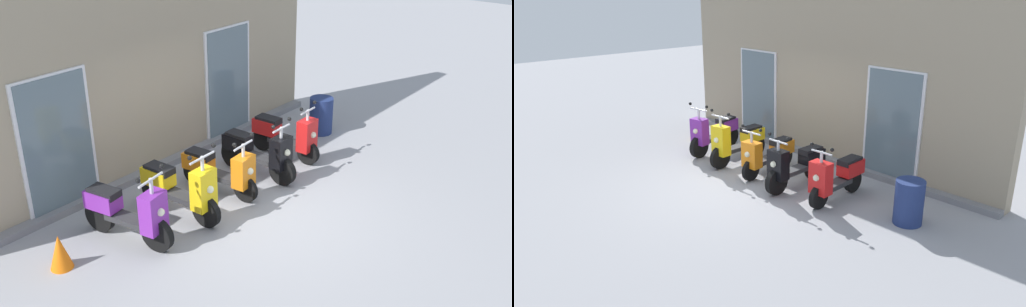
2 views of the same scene
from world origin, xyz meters
TOP-DOWN VIEW (x-y plane):
  - ground_plane at (0.00, 0.00)m, footprint 40.00×40.00m
  - storefront_facade at (0.00, 2.63)m, footprint 8.70×0.50m
  - scooter_purple at (-1.92, 0.96)m, footprint 0.65×1.61m
  - scooter_yellow at (-0.95, 0.86)m, footprint 0.60×1.62m
  - scooter_orange at (0.01, 0.91)m, footprint 0.56×1.55m
  - scooter_black at (0.92, 0.81)m, footprint 0.53×1.64m
  - scooter_red at (1.87, 0.89)m, footprint 0.52×1.51m
  - trash_bin at (3.31, 1.05)m, footprint 0.49×0.49m
  - traffic_cone at (-2.97, 1.17)m, footprint 0.32×0.32m

SIDE VIEW (x-z plane):
  - ground_plane at x=0.00m, z-range 0.00..0.00m
  - traffic_cone at x=-2.97m, z-range 0.00..0.52m
  - trash_bin at x=3.31m, z-range 0.00..0.77m
  - scooter_orange at x=0.01m, z-range -0.12..1.03m
  - scooter_black at x=0.92m, z-range -0.13..1.06m
  - scooter_red at x=1.87m, z-range -0.13..1.07m
  - scooter_purple at x=-1.92m, z-range -0.15..1.13m
  - scooter_yellow at x=-0.95m, z-range -0.15..1.15m
  - storefront_facade at x=0.00m, z-range -0.07..4.13m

